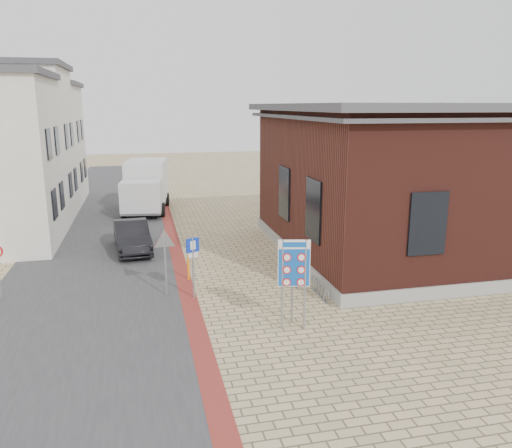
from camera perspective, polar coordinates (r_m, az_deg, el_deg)
name	(u,v)px	position (r m, az deg, el deg)	size (l,w,h in m)	color
ground	(263,329)	(15.70, 0.83, -11.93)	(120.00, 120.00, 0.00)	tan
road_strip	(107,226)	(29.62, -16.71, -0.26)	(7.00, 60.00, 0.02)	#38383A
curb_strip	(175,246)	(24.74, -9.27, -2.50)	(0.60, 40.00, 0.02)	maroon
brick_building	(415,177)	(24.41, 17.74, 5.16)	(13.00, 13.00, 6.80)	gray
townhouse_mid	(6,143)	(32.74, -26.68, 8.23)	(7.40, 6.40, 9.10)	silver
townhouse_far	(28,143)	(38.61, -24.60, 8.42)	(7.40, 6.40, 8.30)	silver
bike_rack	(320,289)	(18.27, 7.32, -7.41)	(0.08, 1.80, 0.60)	slate
sedan	(132,236)	(24.22, -13.99, -1.37)	(1.50, 4.29, 1.41)	black
box_truck	(146,186)	(33.12, -12.49, 4.29)	(3.21, 6.38, 3.20)	slate
border_sign	(294,265)	(15.05, 4.36, -4.73)	(0.96, 0.26, 2.84)	gray
essen_sign	(292,280)	(15.68, 4.15, -6.46)	(0.58, 0.15, 2.15)	gray
parking_sign	(193,257)	(17.66, -7.22, -3.74)	(0.48, 0.23, 2.30)	gray
yield_sign	(165,246)	(17.96, -10.40, -2.52)	(0.87, 0.14, 2.44)	gray
bollard	(188,268)	(19.84, -7.73, -4.96)	(0.09, 0.09, 1.02)	orange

